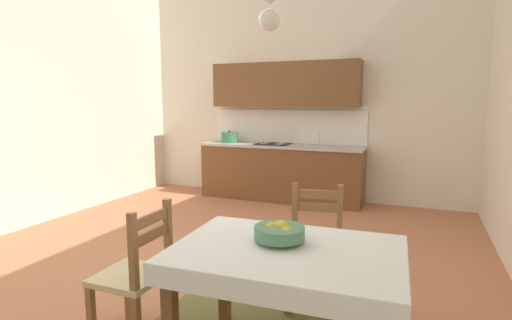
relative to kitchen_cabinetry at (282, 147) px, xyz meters
name	(u,v)px	position (x,y,z in m)	size (l,w,h in m)	color
ground_plane	(197,277)	(0.20, -3.00, -0.91)	(5.96, 7.15, 0.10)	#B7704C
wall_back	(300,72)	(0.20, 0.33, 1.21)	(5.96, 0.12, 4.13)	silver
kitchen_cabinetry	(282,147)	(0.00, 0.00, 0.00)	(2.64, 0.63, 2.20)	brown
dining_table	(287,271)	(1.39, -3.97, -0.24)	(1.34, 0.97, 0.75)	brown
dining_chair_tv_side	(136,275)	(0.38, -4.05, -0.41)	(0.43, 0.43, 0.93)	#D1BC89
dining_chair_kitchen_side	(315,249)	(1.35, -3.13, -0.41)	(0.48, 0.48, 0.93)	#D1BC89
fruit_bowl	(279,232)	(1.32, -3.90, -0.04)	(0.30, 0.30, 0.12)	#4C7F5B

